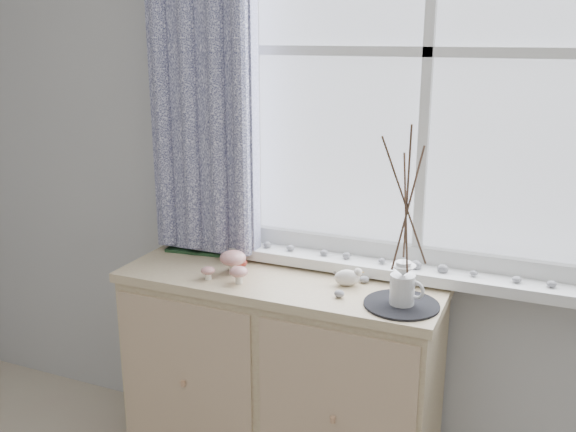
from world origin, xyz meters
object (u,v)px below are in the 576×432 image
(sideboard, at_px, (281,380))
(botanical_book, at_px, (195,228))
(toadstool_cluster, at_px, (231,263))
(twig_pitcher, at_px, (407,201))

(sideboard, relative_size, botanical_book, 3.94)
(toadstool_cluster, xyz_separation_m, twig_pitcher, (0.63, -0.01, 0.30))
(botanical_book, xyz_separation_m, toadstool_cluster, (0.26, -0.17, -0.05))
(sideboard, height_order, botanical_book, botanical_book)
(sideboard, xyz_separation_m, toadstool_cluster, (-0.16, -0.07, 0.48))
(toadstool_cluster, bearing_deg, sideboard, 22.96)
(twig_pitcher, bearing_deg, toadstool_cluster, -160.46)
(botanical_book, height_order, twig_pitcher, twig_pitcher)
(toadstool_cluster, bearing_deg, botanical_book, 146.30)
(botanical_book, relative_size, toadstool_cluster, 1.70)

